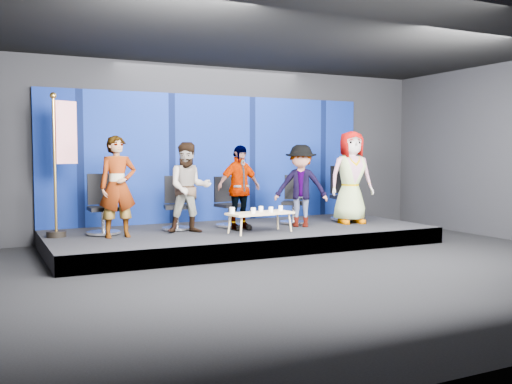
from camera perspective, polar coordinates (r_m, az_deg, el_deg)
ground at (r=8.52m, az=5.67°, el=-7.65°), size 10.00×10.00×0.00m
room_walls at (r=8.38m, az=5.78°, el=8.85°), size 10.02×8.02×3.51m
riser at (r=10.67m, az=-1.40°, el=-4.48°), size 7.00×3.00×0.30m
backdrop at (r=11.89m, az=-4.32°, el=3.38°), size 7.00×0.08×2.60m
chair_a at (r=10.21m, az=-15.10°, el=-2.19°), size 0.59×0.59×1.05m
panelist_a at (r=9.74m, az=-13.66°, el=0.52°), size 0.62×0.41×1.70m
chair_b at (r=10.56m, az=-7.95°, el=-2.01°), size 0.66×0.66×0.99m
panelist_b at (r=10.08m, az=-6.70°, el=0.43°), size 0.89×0.75×1.60m
chair_c at (r=10.91m, az=-2.83°, el=-1.83°), size 0.64×0.64×0.96m
panelist_c at (r=10.42m, az=-1.71°, el=0.44°), size 0.97×0.55×1.55m
chair_d at (r=11.41m, az=3.77°, el=-1.57°), size 0.76×0.76×0.97m
panelist_d at (r=10.90m, az=4.51°, el=0.62°), size 1.16×1.06×1.57m
chair_e at (r=12.09m, az=8.84°, el=-1.03°), size 0.75×0.75×1.14m
panelist_e at (r=11.57m, az=9.48°, el=1.46°), size 0.99×0.74×1.85m
coffee_table at (r=10.09m, az=0.42°, el=-2.20°), size 1.23×0.64×0.36m
mug_a at (r=9.87m, az=-2.40°, el=-1.85°), size 0.09×0.09×0.11m
mug_b at (r=9.90m, az=-0.27°, el=-1.86°), size 0.08×0.08×0.10m
mug_c at (r=10.23m, az=0.50°, el=-1.68°), size 0.08×0.08×0.09m
mug_d at (r=10.12m, az=1.50°, el=-1.75°), size 0.08×0.08×0.09m
mug_e at (r=10.36m, az=2.48°, el=-1.62°), size 0.08×0.08×0.09m
flag_stand at (r=10.11m, az=-18.86°, el=2.97°), size 0.54×0.32×2.41m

